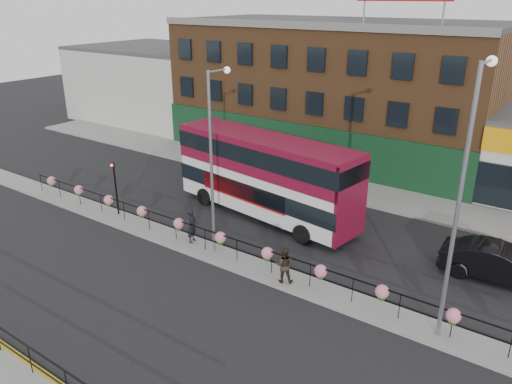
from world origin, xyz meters
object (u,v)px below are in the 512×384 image
Objects in this scene: car at (499,264)px; pedestrian_b at (284,265)px; double_decker_bus at (266,169)px; lamp_column_west at (214,149)px; lamp_column_east at (463,184)px; pedestrian_a at (192,225)px.

pedestrian_b is (-7.68, -5.91, 0.16)m from car.
double_decker_bus reaches higher than pedestrian_b.
lamp_column_west is at bearing -36.72° from pedestrian_b.
lamp_column_east is at bearing -1.18° from lamp_column_west.
double_decker_bus is 7.73m from pedestrian_b.
car is 7.67m from lamp_column_east.
double_decker_bus reaches higher than car.
pedestrian_a is 13.64m from lamp_column_east.
lamp_column_west is at bearing -84.47° from double_decker_bus.
double_decker_bus is at bearing 86.95° from car.
lamp_column_west reaches higher than pedestrian_b.
lamp_column_west is 11.13m from lamp_column_east.
double_decker_bus is 5.64m from lamp_column_west.
pedestrian_a reaches higher than pedestrian_b.
lamp_column_east is (12.67, -0.13, 5.05)m from pedestrian_a.
pedestrian_b is at bearing -111.72° from pedestrian_a.
lamp_column_west reaches higher than double_decker_bus.
double_decker_bus is 1.35× the size of lamp_column_west.
lamp_column_east is at bearing 166.13° from car.
double_decker_bus reaches higher than pedestrian_a.
lamp_column_west is (0.49, -5.03, 2.49)m from double_decker_bus.
double_decker_bus is 13.13m from lamp_column_east.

